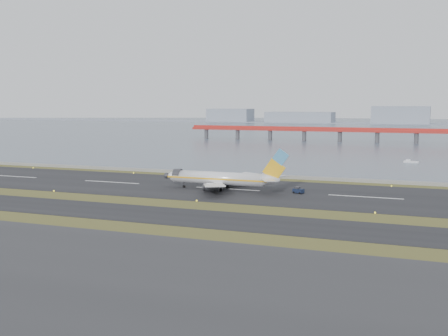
# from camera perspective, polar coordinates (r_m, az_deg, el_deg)

# --- Properties ---
(ground) EXTENTS (1000.00, 1000.00, 0.00)m
(ground) POSITION_cam_1_polar(r_m,az_deg,el_deg) (139.11, -4.05, -3.91)
(ground) COLOR #334017
(ground) RESTS_ON ground
(apron_strip) EXTENTS (1000.00, 50.00, 0.10)m
(apron_strip) POSITION_cam_1_polar(r_m,az_deg,el_deg) (93.64, -18.73, -9.41)
(apron_strip) COLOR #2C2C2F
(apron_strip) RESTS_ON ground
(taxiway_strip) EXTENTS (1000.00, 18.00, 0.10)m
(taxiway_strip) POSITION_cam_1_polar(r_m,az_deg,el_deg) (128.55, -6.34, -4.78)
(taxiway_strip) COLOR black
(taxiway_strip) RESTS_ON ground
(runway_strip) EXTENTS (1000.00, 45.00, 0.10)m
(runway_strip) POSITION_cam_1_polar(r_m,az_deg,el_deg) (166.35, 0.36, -2.15)
(runway_strip) COLOR black
(runway_strip) RESTS_ON ground
(seawall) EXTENTS (1000.00, 2.50, 1.00)m
(seawall) POSITION_cam_1_polar(r_m,az_deg,el_deg) (194.35, 3.50, -0.77)
(seawall) COLOR gray
(seawall) RESTS_ON ground
(bay_water) EXTENTS (1400.00, 800.00, 1.30)m
(bay_water) POSITION_cam_1_polar(r_m,az_deg,el_deg) (587.16, 15.48, 3.86)
(bay_water) COLOR #4B576B
(bay_water) RESTS_ON ground
(red_pier) EXTENTS (260.00, 5.00, 10.20)m
(red_pier) POSITION_cam_1_polar(r_m,az_deg,el_deg) (376.10, 15.32, 3.59)
(red_pier) COLOR #B3251E
(red_pier) RESTS_ON ground
(far_shoreline) EXTENTS (1400.00, 80.00, 60.50)m
(far_shoreline) POSITION_cam_1_polar(r_m,az_deg,el_deg) (745.29, 17.79, 4.78)
(far_shoreline) COLOR #8D96A7
(far_shoreline) RESTS_ON ground
(airliner) EXTENTS (38.52, 32.89, 12.80)m
(airliner) POSITION_cam_1_polar(r_m,az_deg,el_deg) (163.75, -0.13, -1.09)
(airliner) COLOR white
(airliner) RESTS_ON ground
(pushback_tug) EXTENTS (3.40, 2.67, 1.91)m
(pushback_tug) POSITION_cam_1_polar(r_m,az_deg,el_deg) (159.44, 7.55, -2.27)
(pushback_tug) COLOR #131C34
(pushback_tug) RESTS_ON ground
(workboat_near) EXTENTS (6.42, 2.78, 1.51)m
(workboat_near) POSITION_cam_1_polar(r_m,az_deg,el_deg) (253.04, 18.45, 0.61)
(workboat_near) COLOR white
(workboat_near) RESTS_ON ground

